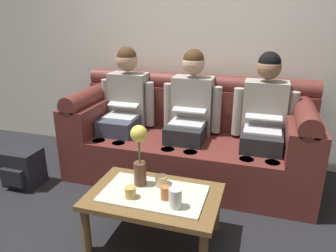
{
  "coord_description": "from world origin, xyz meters",
  "views": [
    {
      "loc": [
        0.65,
        -1.64,
        1.54
      ],
      "look_at": [
        -0.09,
        0.75,
        0.64
      ],
      "focal_mm": 34.27,
      "sensor_mm": 36.0,
      "label": 1
    }
  ],
  "objects": [
    {
      "name": "person_left",
      "position": [
        -0.67,
        1.17,
        0.66
      ],
      "size": [
        0.56,
        0.67,
        1.22
      ],
      "color": "#383D4C",
      "rests_on": "ground_plane"
    },
    {
      "name": "cup_near_right",
      "position": [
        0.19,
        0.02,
        0.45
      ],
      "size": [
        0.08,
        0.08,
        0.13
      ],
      "primitive_type": "cylinder",
      "color": "white",
      "rests_on": "coffee_table"
    },
    {
      "name": "couch",
      "position": [
        0.0,
        1.17,
        0.37
      ],
      "size": [
        2.26,
        0.88,
        0.96
      ],
      "color": "maroon",
      "rests_on": "ground_plane"
    },
    {
      "name": "backpack_left",
      "position": [
        -1.43,
        0.52,
        0.17
      ],
      "size": [
        0.32,
        0.3,
        0.34
      ],
      "color": "black",
      "rests_on": "ground_plane"
    },
    {
      "name": "person_middle",
      "position": [
        0.0,
        1.17,
        0.66
      ],
      "size": [
        0.56,
        0.67,
        1.22
      ],
      "color": "#232326",
      "rests_on": "ground_plane"
    },
    {
      "name": "cup_far_center",
      "position": [
        0.02,
        0.25,
        0.42
      ],
      "size": [
        0.08,
        0.08,
        0.08
      ],
      "primitive_type": "cylinder",
      "color": "#DBB77A",
      "rests_on": "coffee_table"
    },
    {
      "name": "back_wall_patterned",
      "position": [
        0.0,
        1.7,
        1.45
      ],
      "size": [
        6.0,
        0.12,
        2.9
      ],
      "primitive_type": "cube",
      "color": "silver",
      "rests_on": "ground_plane"
    },
    {
      "name": "cup_far_left",
      "position": [
        0.1,
        0.09,
        0.43
      ],
      "size": [
        0.06,
        0.06,
        0.09
      ],
      "primitive_type": "cylinder",
      "color": "#B26633",
      "rests_on": "coffee_table"
    },
    {
      "name": "ground_plane",
      "position": [
        0.0,
        0.0,
        0.0
      ],
      "size": [
        14.0,
        14.0,
        0.0
      ],
      "primitive_type": "plane",
      "color": "black"
    },
    {
      "name": "coffee_table",
      "position": [
        0.0,
        0.14,
        0.32
      ],
      "size": [
        0.89,
        0.58,
        0.38
      ],
      "color": "brown",
      "rests_on": "ground_plane"
    },
    {
      "name": "flower_vase",
      "position": [
        -0.13,
        0.22,
        0.63
      ],
      "size": [
        0.12,
        0.12,
        0.44
      ],
      "color": "brown",
      "rests_on": "coffee_table"
    },
    {
      "name": "person_right",
      "position": [
        0.67,
        1.17,
        0.66
      ],
      "size": [
        0.56,
        0.67,
        1.22
      ],
      "color": "#232326",
      "rests_on": "ground_plane"
    },
    {
      "name": "cup_near_left",
      "position": [
        -0.13,
        0.04,
        0.42
      ],
      "size": [
        0.07,
        0.07,
        0.08
      ],
      "primitive_type": "cylinder",
      "color": "gold",
      "rests_on": "coffee_table"
    }
  ]
}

